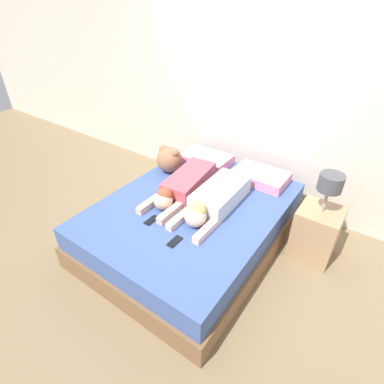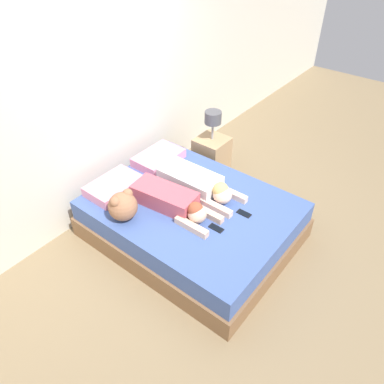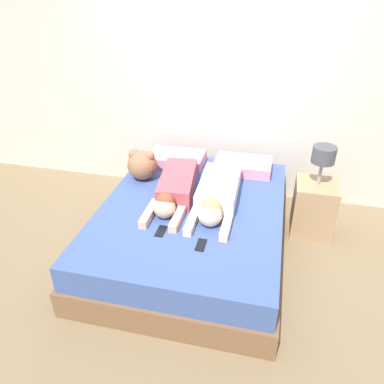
# 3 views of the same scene
# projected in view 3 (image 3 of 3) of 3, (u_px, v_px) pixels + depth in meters

# --- Properties ---
(ground_plane) EXTENTS (12.00, 12.00, 0.00)m
(ground_plane) POSITION_uv_depth(u_px,v_px,m) (192.00, 248.00, 3.65)
(ground_plane) COLOR #7F6B4C
(wall_back) EXTENTS (12.00, 0.06, 2.60)m
(wall_back) POSITION_uv_depth(u_px,v_px,m) (218.00, 82.00, 4.00)
(wall_back) COLOR beige
(wall_back) RESTS_ON ground_plane
(bed) EXTENTS (1.68, 2.15, 0.48)m
(bed) POSITION_uv_depth(u_px,v_px,m) (192.00, 228.00, 3.53)
(bed) COLOR brown
(bed) RESTS_ON ground_plane
(pillow_head_left) EXTENTS (0.59, 0.39, 0.11)m
(pillow_head_left) POSITION_uv_depth(u_px,v_px,m) (177.00, 159.00, 4.13)
(pillow_head_left) COLOR pink
(pillow_head_left) RESTS_ON bed
(pillow_head_right) EXTENTS (0.59, 0.39, 0.11)m
(pillow_head_right) POSITION_uv_depth(u_px,v_px,m) (243.00, 165.00, 3.98)
(pillow_head_right) COLOR pink
(pillow_head_right) RESTS_ON bed
(person_left) EXTENTS (0.39, 1.02, 0.22)m
(person_left) POSITION_uv_depth(u_px,v_px,m) (174.00, 189.00, 3.47)
(person_left) COLOR #B24C59
(person_left) RESTS_ON bed
(person_right) EXTENTS (0.36, 1.00, 0.24)m
(person_right) POSITION_uv_depth(u_px,v_px,m) (217.00, 196.00, 3.37)
(person_right) COLOR silver
(person_right) RESTS_ON bed
(cell_phone_left) EXTENTS (0.07, 0.15, 0.01)m
(cell_phone_left) POSITION_uv_depth(u_px,v_px,m) (161.00, 231.00, 3.07)
(cell_phone_left) COLOR black
(cell_phone_left) RESTS_ON bed
(cell_phone_right) EXTENTS (0.07, 0.15, 0.01)m
(cell_phone_right) POSITION_uv_depth(u_px,v_px,m) (201.00, 245.00, 2.91)
(cell_phone_right) COLOR black
(cell_phone_right) RESTS_ON bed
(plush_toy) EXTENTS (0.30, 0.30, 0.31)m
(plush_toy) POSITION_uv_depth(u_px,v_px,m) (142.00, 164.00, 3.77)
(plush_toy) COLOR #996647
(plush_toy) RESTS_ON bed
(nightstand) EXTENTS (0.40, 0.40, 0.95)m
(nightstand) POSITION_uv_depth(u_px,v_px,m) (314.00, 204.00, 3.72)
(nightstand) COLOR tan
(nightstand) RESTS_ON ground_plane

